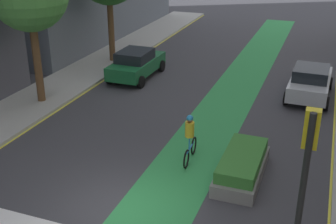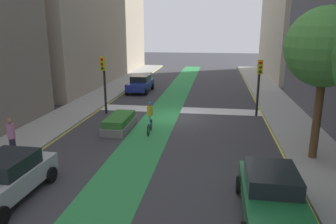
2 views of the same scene
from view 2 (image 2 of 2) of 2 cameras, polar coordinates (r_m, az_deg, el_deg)
The scene contains 16 objects.
ground_plane at distance 22.01m, azimuth 1.51°, elevation -0.91°, with size 120.00×120.00×0.00m, color #38383D.
bike_lane_paint at distance 22.16m, azimuth -1.26°, elevation -0.78°, with size 2.40×60.00×0.01m, color #2D8C47.
crosswalk_band at distance 23.93m, azimuth 2.10°, elevation 0.38°, with size 12.00×1.80×0.01m, color silver.
sidewalk_left at distance 22.38m, azimuth 20.94°, elevation -1.44°, with size 3.00×60.00×0.15m, color #9E9E99.
curb_stripe_left at distance 22.12m, azimuth 17.13°, elevation -1.48°, with size 0.16×60.00×0.01m, color yellow.
sidewalk_right at distance 24.06m, azimuth -16.51°, elevation 0.03°, with size 3.00×60.00×0.15m, color #9E9E99.
curb_stripe_right at distance 23.48m, azimuth -13.18°, elevation -0.28°, with size 0.16×60.00×0.01m, color yellow.
traffic_signal_near_right at distance 22.71m, azimuth -11.46°, elevation 6.68°, with size 0.35×0.52×4.07m.
traffic_signal_near_left at distance 22.50m, azimuth 16.05°, elevation 6.05°, with size 0.35×0.52×3.92m.
car_green_left_far at distance 11.05m, azimuth 18.03°, elevation -13.79°, with size 2.04×4.21×1.57m.
car_silver_right_far at distance 12.91m, azimuth -27.16°, elevation -10.48°, with size 2.11×4.25×1.57m.
car_blue_right_near at distance 30.74m, azimuth -4.98°, elevation 5.09°, with size 2.09×4.23×1.57m.
cyclist_in_lane at distance 18.53m, azimuth -3.28°, elevation -0.83°, with size 0.32×1.73×1.86m.
pedestrian_sidewalk_right_a at distance 16.59m, azimuth -26.25°, elevation -3.94°, with size 0.34×0.34×1.77m.
street_tree_near at distance 15.34m, azimuth 26.43°, elevation 10.25°, with size 3.44×3.44×6.75m.
median_planter at distance 19.48m, azimuth -8.71°, elevation -1.94°, with size 1.37×3.30×0.85m.
Camera 2 is at (-2.59, 21.03, 5.95)m, focal length 33.99 mm.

